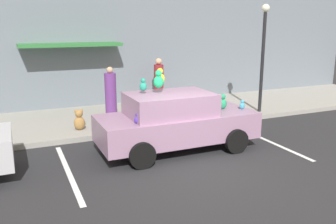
# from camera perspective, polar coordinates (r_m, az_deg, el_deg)

# --- Properties ---
(ground_plane) EXTENTS (60.00, 60.00, 0.00)m
(ground_plane) POSITION_cam_1_polar(r_m,az_deg,el_deg) (8.53, 4.71, -8.82)
(ground_plane) COLOR #262628
(sidewalk) EXTENTS (24.00, 4.00, 0.15)m
(sidewalk) POSITION_cam_1_polar(r_m,az_deg,el_deg) (12.89, -5.90, -0.66)
(sidewalk) COLOR gray
(sidewalk) RESTS_ON ground
(storefront_building) EXTENTS (24.00, 1.25, 6.40)m
(storefront_building) POSITION_cam_1_polar(r_m,az_deg,el_deg) (14.55, -8.97, 13.29)
(storefront_building) COLOR slate
(storefront_building) RESTS_ON ground
(parking_stripe_front) EXTENTS (0.12, 3.60, 0.01)m
(parking_stripe_front) POSITION_cam_1_polar(r_m,az_deg,el_deg) (10.81, 15.40, -4.34)
(parking_stripe_front) COLOR silver
(parking_stripe_front) RESTS_ON ground
(parking_stripe_rear) EXTENTS (0.12, 3.60, 0.01)m
(parking_stripe_rear) POSITION_cam_1_polar(r_m,az_deg,el_deg) (8.61, -15.54, -9.07)
(parking_stripe_rear) COLOR silver
(parking_stripe_rear) RESTS_ON ground
(plush_covered_car) EXTENTS (4.18, 1.89, 2.17)m
(plush_covered_car) POSITION_cam_1_polar(r_m,az_deg,el_deg) (9.44, 1.20, -1.40)
(plush_covered_car) COLOR gray
(plush_covered_car) RESTS_ON ground
(teddy_bear_on_sidewalk) EXTENTS (0.33, 0.28, 0.64)m
(teddy_bear_on_sidewalk) POSITION_cam_1_polar(r_m,az_deg,el_deg) (11.17, -13.89, -1.30)
(teddy_bear_on_sidewalk) COLOR #9E723D
(teddy_bear_on_sidewalk) RESTS_ON sidewalk
(street_lamp_post) EXTENTS (0.28, 0.28, 3.80)m
(street_lamp_post) POSITION_cam_1_polar(r_m,az_deg,el_deg) (13.31, 14.87, 9.92)
(street_lamp_post) COLOR black
(street_lamp_post) RESTS_ON sidewalk
(pedestrian_near_shopfront) EXTENTS (0.37, 0.37, 1.83)m
(pedestrian_near_shopfront) POSITION_cam_1_polar(r_m,az_deg,el_deg) (14.26, -1.48, 4.60)
(pedestrian_near_shopfront) COLOR maroon
(pedestrian_near_shopfront) RESTS_ON sidewalk
(pedestrian_by_lamp) EXTENTS (0.37, 0.37, 1.81)m
(pedestrian_by_lamp) POSITION_cam_1_polar(r_m,az_deg,el_deg) (11.73, -9.06, 2.37)
(pedestrian_by_lamp) COLOR #66347F
(pedestrian_by_lamp) RESTS_ON sidewalk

